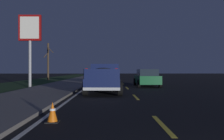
{
  "coord_description": "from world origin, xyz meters",
  "views": [
    {
      "loc": [
        -1.98,
        1.39,
        1.46
      ],
      "look_at": [
        12.21,
        1.27,
        1.47
      ],
      "focal_mm": 37.39,
      "sensor_mm": 36.0,
      "label": 1
    }
  ],
  "objects": [
    {
      "name": "pickup_truck",
      "position": [
        13.24,
        1.75,
        0.98
      ],
      "size": [
        5.49,
        2.41,
        1.87
      ],
      "color": "#141E4C",
      "rests_on": "ground"
    },
    {
      "name": "ground",
      "position": [
        27.0,
        0.0,
        0.0
      ],
      "size": [
        144.0,
        144.0,
        0.0
      ],
      "primitive_type": "plane",
      "color": "black"
    },
    {
      "name": "sidewalk_shoulder",
      "position": [
        27.0,
        5.7,
        0.06
      ],
      "size": [
        108.0,
        4.0,
        0.12
      ],
      "primitive_type": "cube",
      "color": "slate",
      "rests_on": "ground"
    },
    {
      "name": "gas_price_sign",
      "position": [
        17.92,
        8.22,
        4.59
      ],
      "size": [
        0.27,
        1.9,
        6.17
      ],
      "color": "#99999E",
      "rests_on": "ground"
    },
    {
      "name": "sedan_blue",
      "position": [
        23.42,
        1.81,
        0.78
      ],
      "size": [
        4.41,
        2.04,
        1.54
      ],
      "color": "navy",
      "rests_on": "ground"
    },
    {
      "name": "traffic_cone_near",
      "position": [
        4.55,
        3.0,
        0.28
      ],
      "size": [
        0.36,
        0.36,
        0.58
      ],
      "color": "black",
      "rests_on": "ground"
    },
    {
      "name": "sedan_green",
      "position": [
        18.82,
        -1.9,
        0.78
      ],
      "size": [
        4.4,
        2.02,
        1.54
      ],
      "color": "#14592D",
      "rests_on": "ground"
    },
    {
      "name": "lane_markings",
      "position": [
        28.9,
        2.55,
        0.0
      ],
      "size": [
        108.0,
        3.54,
        0.01
      ],
      "color": "yellow",
      "rests_on": "ground"
    },
    {
      "name": "bare_tree_far",
      "position": [
        32.51,
        10.54,
        2.84
      ],
      "size": [
        1.48,
        1.13,
        5.45
      ],
      "color": "#423323",
      "rests_on": "ground"
    },
    {
      "name": "grass_verge",
      "position": [
        27.0,
        10.7,
        0.0
      ],
      "size": [
        108.0,
        6.0,
        0.01
      ],
      "primitive_type": "cube",
      "color": "#1E3819",
      "rests_on": "ground"
    }
  ]
}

